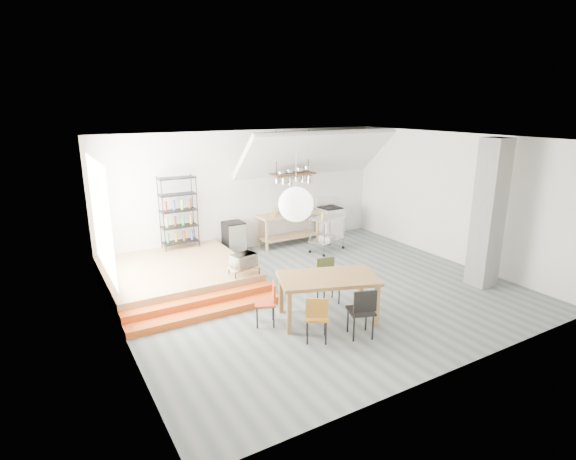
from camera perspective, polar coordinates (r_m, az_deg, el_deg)
floor at (r=9.72m, az=3.94°, el=-7.67°), size 8.00×8.00×0.00m
wall_back at (r=12.19m, az=-5.20°, el=4.99°), size 8.00×0.04×3.20m
wall_left at (r=7.77m, az=-21.10°, el=-2.21°), size 0.04×7.00×3.20m
wall_right at (r=11.88m, az=20.32°, el=3.79°), size 0.04×7.00×3.20m
ceiling at (r=8.95m, az=4.32°, el=11.49°), size 8.00×7.00×0.02m
slope_ceiling at (r=12.41m, az=3.55°, el=9.64°), size 4.40×1.44×1.32m
window_pane at (r=9.16m, az=-22.70°, el=1.53°), size 0.02×2.50×2.20m
platform at (r=10.37m, az=-14.05°, el=-5.41°), size 3.00×3.00×0.40m
step_lower at (r=8.70m, az=-10.25°, el=-10.33°), size 3.00×0.35×0.13m
step_upper at (r=8.98m, az=-11.06°, el=-9.07°), size 3.00×0.35×0.27m
concrete_column at (r=10.45m, az=24.12°, el=1.87°), size 0.50×0.50×3.20m
kitchen_counter at (r=12.60m, az=0.12°, el=0.86°), size 1.80×0.60×0.91m
stove at (r=13.38m, az=5.29°, el=1.03°), size 0.60×0.60×1.18m
pot_rack at (r=12.15m, az=0.78°, el=6.81°), size 1.20×0.50×1.43m
wire_shelving at (r=11.28m, az=-13.74°, el=2.31°), size 0.88×0.38×1.80m
microwave_shelf at (r=9.49m, az=-5.62°, el=-4.75°), size 0.60×0.40×0.16m
paper_lantern at (r=7.66m, az=1.01°, el=3.27°), size 0.60×0.60×0.60m
dining_table at (r=8.23m, az=5.09°, el=-6.51°), size 1.99×1.53×0.84m
chair_mustard at (r=7.55m, az=3.67°, el=-10.69°), size 0.52×0.52×0.83m
chair_black at (r=7.74m, az=9.43°, el=-9.83°), size 0.53×0.53×0.91m
chair_olive at (r=9.07m, az=5.01°, el=-5.85°), size 0.48×0.48×0.88m
chair_red at (r=8.12m, az=-2.48°, el=-8.81°), size 0.49×0.49×0.81m
rolling_cart at (r=12.09m, az=5.00°, el=0.14°), size 1.08×0.82×0.96m
mini_fridge at (r=11.97m, az=-6.88°, el=-1.01°), size 0.51×0.51×0.87m
microwave at (r=9.44m, az=-5.64°, el=-3.87°), size 0.57×0.46×0.28m
bowl at (r=12.38m, az=-0.60°, el=2.08°), size 0.27×0.27×0.06m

